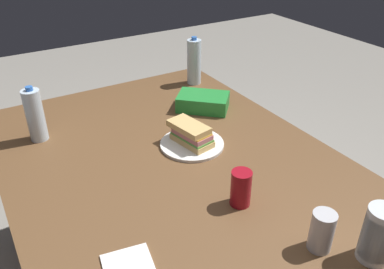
# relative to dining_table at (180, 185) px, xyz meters

# --- Properties ---
(dining_table) EXTENTS (1.70, 1.17, 0.75)m
(dining_table) POSITION_rel_dining_table_xyz_m (0.00, 0.00, 0.00)
(dining_table) COLOR brown
(dining_table) RESTS_ON ground_plane
(paper_plate) EXTENTS (0.25, 0.25, 0.01)m
(paper_plate) POSITION_rel_dining_table_xyz_m (0.12, -0.12, 0.08)
(paper_plate) COLOR white
(paper_plate) RESTS_ON dining_table
(sandwich) EXTENTS (0.19, 0.13, 0.08)m
(sandwich) POSITION_rel_dining_table_xyz_m (0.12, -0.12, 0.13)
(sandwich) COLOR #DBB26B
(sandwich) RESTS_ON paper_plate
(soda_can_red) EXTENTS (0.07, 0.07, 0.12)m
(soda_can_red) POSITION_rel_dining_table_xyz_m (-0.27, -0.07, 0.14)
(soda_can_red) COLOR maroon
(soda_can_red) RESTS_ON dining_table
(chip_bag) EXTENTS (0.27, 0.27, 0.07)m
(chip_bag) POSITION_rel_dining_table_xyz_m (0.37, -0.33, 0.11)
(chip_bag) COLOR #268C38
(chip_bag) RESTS_ON dining_table
(water_bottle_tall) EXTENTS (0.07, 0.07, 0.25)m
(water_bottle_tall) POSITION_rel_dining_table_xyz_m (0.66, -0.46, 0.19)
(water_bottle_tall) COLOR silver
(water_bottle_tall) RESTS_ON dining_table
(plastic_cup_stack) EXTENTS (0.08, 0.08, 0.17)m
(plastic_cup_stack) POSITION_rel_dining_table_xyz_m (-0.63, -0.24, 0.16)
(plastic_cup_stack) COLOR silver
(plastic_cup_stack) RESTS_ON dining_table
(water_bottle_spare) EXTENTS (0.07, 0.07, 0.23)m
(water_bottle_spare) POSITION_rel_dining_table_xyz_m (0.48, 0.39, 0.18)
(water_bottle_spare) COLOR silver
(water_bottle_spare) RESTS_ON dining_table
(soda_can_silver) EXTENTS (0.07, 0.07, 0.12)m
(soda_can_silver) POSITION_rel_dining_table_xyz_m (-0.53, -0.14, 0.14)
(soda_can_silver) COLOR silver
(soda_can_silver) RESTS_ON dining_table
(paper_napkin) EXTENTS (0.15, 0.15, 0.01)m
(paper_napkin) POSITION_rel_dining_table_xyz_m (-0.32, 0.34, 0.08)
(paper_napkin) COLOR white
(paper_napkin) RESTS_ON dining_table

